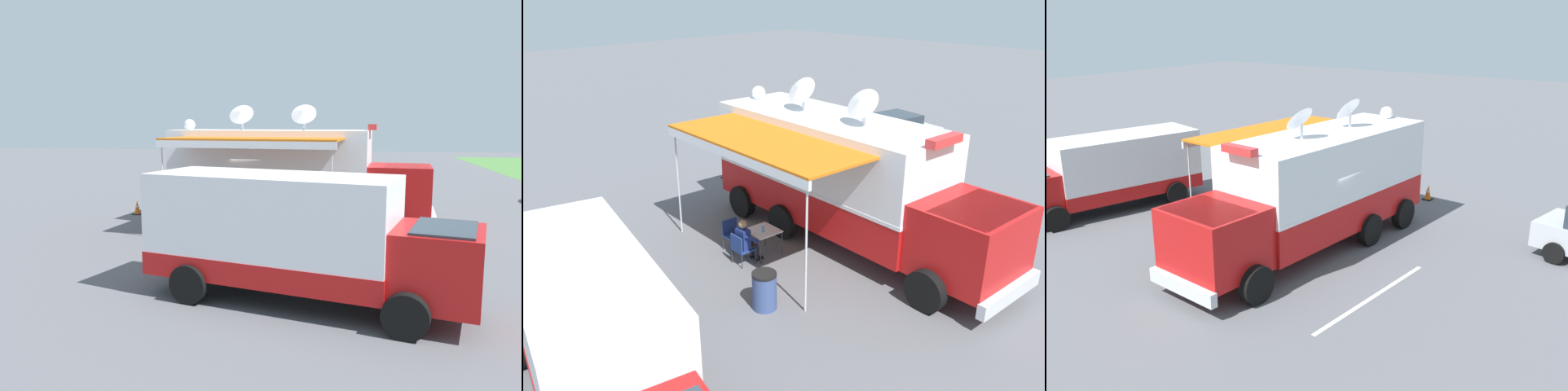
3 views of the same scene
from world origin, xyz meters
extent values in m
plane|color=#5B5B60|center=(0.00, 0.00, 0.00)|extent=(100.00, 100.00, 0.00)
cube|color=silver|center=(-3.08, 2.63, 0.00)|extent=(0.56, 4.79, 0.01)
cube|color=#B71414|center=(0.00, 0.00, 1.15)|extent=(3.15, 7.40, 1.10)
cube|color=white|center=(0.00, 0.00, 2.55)|extent=(3.15, 7.40, 1.70)
cube|color=white|center=(0.00, 0.00, 1.70)|extent=(3.17, 7.42, 0.10)
cube|color=#B71414|center=(0.42, 4.63, 1.45)|extent=(2.48, 2.30, 1.70)
cube|color=#28333D|center=(0.44, 4.83, 1.95)|extent=(2.28, 1.66, 0.70)
cube|color=silver|center=(0.53, 5.76, 0.55)|extent=(2.38, 0.42, 0.36)
cylinder|color=black|center=(-0.84, 4.55, 0.50)|extent=(0.39, 1.02, 1.00)
cylinder|color=black|center=(1.65, 4.32, 0.50)|extent=(0.39, 1.02, 1.00)
cylinder|color=black|center=(-1.29, -0.42, 0.50)|extent=(0.39, 1.02, 1.00)
cylinder|color=black|center=(1.20, -0.65, 0.50)|extent=(0.39, 1.02, 1.00)
cylinder|color=black|center=(-1.48, -2.40, 0.50)|extent=(0.39, 1.02, 1.00)
cylinder|color=black|center=(1.01, -2.62, 0.50)|extent=(0.39, 1.02, 1.00)
cube|color=white|center=(0.00, 0.00, 3.45)|extent=(3.15, 7.40, 0.10)
cube|color=red|center=(0.34, 3.68, 3.62)|extent=(1.12, 0.38, 0.20)
cylinder|color=silver|center=(-0.10, -1.08, 3.73)|extent=(0.10, 0.10, 0.45)
cone|color=silver|center=(0.05, -1.09, 4.13)|extent=(0.80, 0.96, 0.81)
cylinder|color=silver|center=(0.12, 1.25, 3.73)|extent=(0.10, 0.10, 0.45)
cone|color=silver|center=(0.26, 1.24, 4.13)|extent=(0.80, 0.96, 0.81)
sphere|color=white|center=(-0.29, -3.19, 3.68)|extent=(0.44, 0.44, 0.44)
cube|color=orange|center=(2.34, -0.21, 3.25)|extent=(2.72, 5.94, 0.06)
cube|color=white|center=(3.40, -0.31, 3.11)|extent=(0.61, 5.74, 0.24)
cylinder|color=silver|center=(3.59, 2.41, 1.63)|extent=(0.05, 0.05, 3.25)
cylinder|color=silver|center=(3.09, -3.02, 1.63)|extent=(0.05, 0.05, 3.25)
cube|color=silver|center=(2.37, -0.26, 0.71)|extent=(0.87, 0.87, 0.03)
cylinder|color=#333338|center=(2.03, 0.14, 0.35)|extent=(0.03, 0.03, 0.70)
cylinder|color=#333338|center=(2.77, 0.08, 0.35)|extent=(0.03, 0.03, 0.70)
cylinder|color=#333338|center=(1.97, -0.59, 0.35)|extent=(0.03, 0.03, 0.70)
cylinder|color=#333338|center=(2.70, -0.66, 0.35)|extent=(0.03, 0.03, 0.70)
cylinder|color=#4C99D8|center=(2.43, -0.17, 0.83)|extent=(0.07, 0.07, 0.20)
cylinder|color=white|center=(2.43, -0.17, 0.94)|extent=(0.04, 0.04, 0.02)
cube|color=navy|center=(3.07, -0.26, 0.42)|extent=(0.52, 0.52, 0.04)
cube|color=navy|center=(3.29, -0.28, 0.65)|extent=(0.08, 0.48, 0.44)
cylinder|color=#333338|center=(2.83, -0.46, 0.21)|extent=(0.02, 0.02, 0.42)
cylinder|color=#333338|center=(2.87, -0.02, 0.21)|extent=(0.02, 0.02, 0.42)
cylinder|color=#333338|center=(3.27, -0.50, 0.21)|extent=(0.02, 0.02, 0.42)
cylinder|color=#333338|center=(3.31, -0.06, 0.21)|extent=(0.02, 0.02, 0.42)
cube|color=navy|center=(2.75, -1.01, 0.42)|extent=(0.52, 0.52, 0.04)
cube|color=navy|center=(2.73, -1.23, 0.65)|extent=(0.48, 0.08, 0.44)
cylinder|color=#333338|center=(2.55, -0.77, 0.21)|extent=(0.02, 0.02, 0.42)
cylinder|color=#333338|center=(2.99, -0.81, 0.21)|extent=(0.02, 0.02, 0.42)
cylinder|color=#333338|center=(2.51, -1.21, 0.21)|extent=(0.02, 0.02, 0.42)
cylinder|color=#333338|center=(2.95, -1.25, 0.21)|extent=(0.02, 0.02, 0.42)
cube|color=navy|center=(3.07, -0.26, 0.72)|extent=(0.27, 0.38, 0.56)
sphere|color=#A37556|center=(3.07, -0.26, 1.14)|extent=(0.22, 0.22, 0.22)
cylinder|color=navy|center=(2.93, -0.48, 0.76)|extent=(0.43, 0.13, 0.34)
cylinder|color=navy|center=(2.97, -0.02, 0.76)|extent=(0.43, 0.13, 0.34)
cylinder|color=black|center=(2.88, -0.34, 0.44)|extent=(0.39, 0.16, 0.13)
cylinder|color=black|center=(2.70, -0.33, 0.21)|extent=(0.11, 0.11, 0.42)
cube|color=black|center=(2.64, -0.32, 0.04)|extent=(0.25, 0.12, 0.07)
cylinder|color=black|center=(2.90, -0.15, 0.44)|extent=(0.39, 0.16, 0.13)
cylinder|color=black|center=(2.72, -0.13, 0.21)|extent=(0.11, 0.11, 0.42)
cube|color=black|center=(2.66, -0.12, 0.04)|extent=(0.25, 0.12, 0.07)
cylinder|color=#384C7F|center=(4.14, 1.66, 0.42)|extent=(0.56, 0.56, 0.85)
cylinder|color=black|center=(4.14, 1.66, 0.88)|extent=(0.57, 0.57, 0.06)
cube|color=black|center=(-0.94, -5.72, 0.01)|extent=(0.36, 0.36, 0.03)
cone|color=orange|center=(-0.94, -5.72, 0.31)|extent=(0.26, 0.26, 0.55)
cylinder|color=white|center=(-0.94, -5.72, 0.33)|extent=(0.17, 0.17, 0.06)
cube|color=white|center=(8.10, 1.35, 1.60)|extent=(3.30, 5.55, 2.20)
cube|color=#B71414|center=(8.10, 1.35, 0.75)|extent=(3.32, 5.58, 0.50)
cylinder|color=black|center=(6.74, 0.21, 0.42)|extent=(0.46, 0.88, 0.84)
cube|color=#B2B5BA|center=(-7.83, -2.87, 0.70)|extent=(4.47, 2.60, 0.76)
cube|color=#28333D|center=(-7.68, -2.90, 1.42)|extent=(2.38, 1.99, 0.68)
cylinder|color=black|center=(-9.28, -3.49, 0.32)|extent=(0.67, 0.34, 0.64)
cylinder|color=black|center=(-8.92, -1.73, 0.32)|extent=(0.67, 0.34, 0.64)
cylinder|color=black|center=(-6.73, -4.01, 0.32)|extent=(0.67, 0.34, 0.64)
cylinder|color=black|center=(-6.37, -2.25, 0.32)|extent=(0.67, 0.34, 0.64)
camera|label=1|loc=(18.71, 3.03, 3.79)|focal=35.30mm
camera|label=2|loc=(11.40, 9.38, 7.03)|focal=37.22mm
camera|label=3|loc=(-9.30, 14.46, 6.99)|focal=39.68mm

